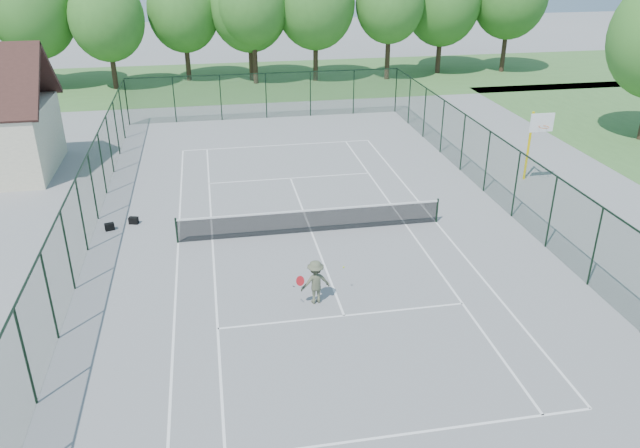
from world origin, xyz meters
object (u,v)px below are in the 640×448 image
(basketball_goal, at_px, (536,133))
(sports_bag_a, at_px, (110,227))
(tennis_net, at_px, (311,220))
(tennis_player, at_px, (316,282))

(basketball_goal, relative_size, sports_bag_a, 9.55)
(tennis_net, height_order, basketball_goal, basketball_goal)
(sports_bag_a, xyz_separation_m, tennis_player, (7.58, -7.12, 0.63))
(sports_bag_a, distance_m, tennis_player, 10.42)
(tennis_net, bearing_deg, tennis_player, -98.17)
(tennis_net, height_order, sports_bag_a, tennis_net)
(basketball_goal, relative_size, tennis_player, 1.88)
(tennis_net, distance_m, tennis_player, 5.45)
(tennis_net, relative_size, sports_bag_a, 29.00)
(tennis_net, distance_m, basketball_goal, 12.44)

